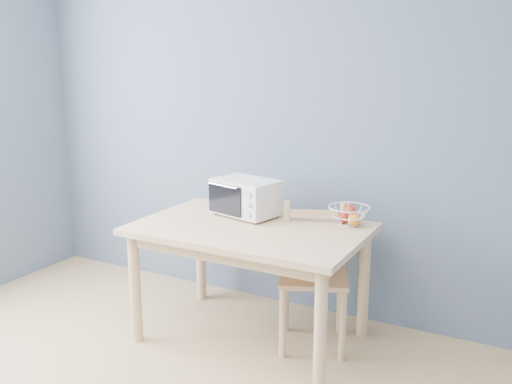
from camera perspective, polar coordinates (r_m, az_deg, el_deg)
The scene contains 4 objects.
dining_table at distance 3.54m, azimuth -0.56°, elevation -4.98°, with size 1.40×0.90×0.75m.
toaster_oven at distance 3.71m, azimuth -1.22°, elevation -0.43°, with size 0.46×0.37×0.24m.
fruit_basket at distance 3.55m, azimuth 9.34°, elevation -2.26°, with size 0.34×0.34×0.13m.
dining_chair at distance 3.58m, azimuth 5.77°, elevation -8.44°, with size 0.54×0.54×0.88m.
Camera 1 is at (1.77, -1.31, 1.75)m, focal length 40.00 mm.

